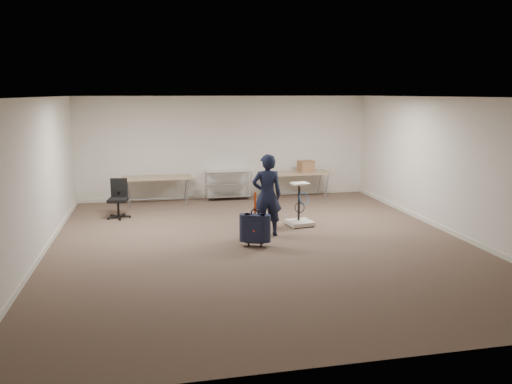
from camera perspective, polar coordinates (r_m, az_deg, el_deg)
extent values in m
plane|color=#4F3C30|center=(9.75, 0.54, -5.89)|extent=(9.00, 9.00, 0.00)
plane|color=silver|center=(13.83, -3.45, 5.10)|extent=(8.00, 0.00, 8.00)
plane|color=silver|center=(5.23, 11.21, -5.31)|extent=(8.00, 0.00, 8.00)
plane|color=silver|center=(9.44, -23.92, 1.30)|extent=(0.00, 9.00, 9.00)
plane|color=silver|center=(11.00, 21.39, 2.77)|extent=(0.00, 9.00, 9.00)
plane|color=white|center=(9.32, 0.57, 10.80)|extent=(8.00, 8.00, 0.00)
cube|color=beige|center=(14.02, -3.38, -0.39)|extent=(8.00, 0.02, 0.10)
cube|color=beige|center=(9.74, -23.23, -6.55)|extent=(0.02, 9.00, 0.10)
cube|color=beige|center=(11.25, 20.86, -4.04)|extent=(0.02, 9.00, 0.10)
cube|color=#907558|center=(13.23, -11.24, 1.63)|extent=(1.80, 0.75, 0.03)
cylinder|color=gray|center=(13.33, -11.15, -0.76)|extent=(1.50, 0.02, 0.02)
cylinder|color=gray|center=(13.02, -14.46, -0.31)|extent=(0.13, 0.04, 0.69)
cylinder|color=gray|center=(13.03, -7.86, -0.04)|extent=(0.13, 0.04, 0.69)
cylinder|color=gray|center=(13.60, -14.35, 0.19)|extent=(0.13, 0.04, 0.69)
cylinder|color=gray|center=(13.61, -8.04, 0.44)|extent=(0.13, 0.04, 0.69)
cube|color=#907558|center=(13.79, 4.76, 2.19)|extent=(1.80, 0.75, 0.03)
cylinder|color=gray|center=(13.89, 4.72, -0.10)|extent=(1.50, 0.02, 0.02)
cylinder|color=gray|center=(13.37, 2.01, 0.35)|extent=(0.13, 0.04, 0.69)
cylinder|color=gray|center=(13.80, 8.07, 0.59)|extent=(0.13, 0.04, 0.69)
cylinder|color=gray|center=(13.95, 1.43, 0.80)|extent=(0.13, 0.04, 0.69)
cylinder|color=gray|center=(14.36, 7.26, 1.02)|extent=(0.13, 0.04, 0.69)
cylinder|color=silver|center=(13.38, -5.62, 0.54)|extent=(0.02, 0.02, 0.80)
cylinder|color=silver|center=(13.56, -0.57, 0.73)|extent=(0.02, 0.02, 0.80)
cylinder|color=silver|center=(13.82, -5.82, 0.87)|extent=(0.02, 0.02, 0.80)
cylinder|color=silver|center=(13.99, -0.93, 1.06)|extent=(0.02, 0.02, 0.80)
cube|color=silver|center=(13.73, -3.21, -0.43)|extent=(1.20, 0.45, 0.02)
cube|color=silver|center=(13.67, -3.22, 1.01)|extent=(1.20, 0.45, 0.02)
cube|color=silver|center=(13.61, -3.24, 2.38)|extent=(1.20, 0.45, 0.01)
imported|color=black|center=(10.09, 1.26, -0.37)|extent=(0.63, 0.42, 1.68)
cube|color=black|center=(9.46, -0.12, -4.13)|extent=(0.44, 0.34, 0.52)
cube|color=black|center=(9.56, -0.10, -5.70)|extent=(0.38, 0.27, 0.03)
cylinder|color=black|center=(9.57, -0.84, -5.99)|extent=(0.05, 0.07, 0.07)
cylinder|color=black|center=(9.54, 0.60, -6.06)|extent=(0.05, 0.07, 0.07)
torus|color=black|center=(9.39, -0.12, -2.41)|extent=(0.16, 0.08, 0.17)
cube|color=#E03E0B|center=(9.37, -0.10, -1.24)|extent=(0.04, 0.02, 0.40)
cylinder|color=black|center=(12.11, -15.42, -2.69)|extent=(0.55, 0.55, 0.08)
cylinder|color=black|center=(12.07, -15.46, -1.82)|extent=(0.06, 0.06, 0.37)
cube|color=black|center=(12.02, -15.51, -0.88)|extent=(0.48, 0.48, 0.07)
cube|color=black|center=(12.17, -15.38, 0.50)|extent=(0.39, 0.11, 0.44)
cube|color=beige|center=(11.07, 5.00, -3.50)|extent=(0.59, 0.59, 0.08)
cylinder|color=black|center=(10.83, 4.26, -4.05)|extent=(0.06, 0.06, 0.04)
cylinder|color=black|center=(11.01, 4.96, -1.14)|extent=(0.05, 0.05, 0.83)
cube|color=beige|center=(10.89, 5.08, 0.94)|extent=(0.41, 0.36, 0.04)
torus|color=#2461B5|center=(10.88, 5.44, -0.74)|extent=(0.28, 0.14, 0.26)
cube|color=olive|center=(13.90, 5.71, 2.95)|extent=(0.47, 0.39, 0.31)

